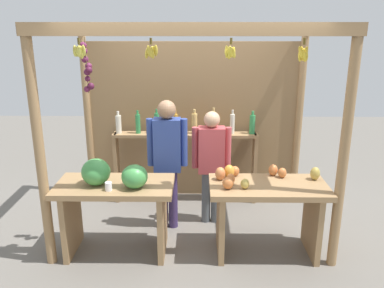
{
  "coord_description": "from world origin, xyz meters",
  "views": [
    {
      "loc": [
        0.06,
        -4.59,
        2.46
      ],
      "look_at": [
        0.0,
        -0.18,
        1.11
      ],
      "focal_mm": 37.29,
      "sensor_mm": 36.0,
      "label": 1
    }
  ],
  "objects": [
    {
      "name": "vendor_woman",
      "position": [
        0.23,
        0.05,
        0.85
      ],
      "size": [
        0.48,
        0.2,
        1.44
      ],
      "rotation": [
        0.0,
        0.0,
        -0.05
      ],
      "color": "#575E65",
      "rests_on": "ground"
    },
    {
      "name": "bottle_shelf_unit",
      "position": [
        -0.1,
        0.67,
        0.82
      ],
      "size": [
        1.99,
        0.22,
        1.36
      ],
      "color": "#99754C",
      "rests_on": "ground"
    },
    {
      "name": "market_stall",
      "position": [
        -0.01,
        0.42,
        1.42
      ],
      "size": [
        3.1,
        1.89,
        2.46
      ],
      "color": "#99754C",
      "rests_on": "ground"
    },
    {
      "name": "vendor_man",
      "position": [
        -0.29,
        -0.1,
        0.96
      ],
      "size": [
        0.48,
        0.22,
        1.61
      ],
      "rotation": [
        0.0,
        0.0,
        0.05
      ],
      "color": "#3E2F60",
      "rests_on": "ground"
    },
    {
      "name": "fruit_counter_left",
      "position": [
        -0.82,
        -0.69,
        0.69
      ],
      "size": [
        1.25,
        0.64,
        1.1
      ],
      "color": "#99754C",
      "rests_on": "ground"
    },
    {
      "name": "ground_plane",
      "position": [
        0.0,
        0.0,
        0.0
      ],
      "size": [
        12.0,
        12.0,
        0.0
      ],
      "primitive_type": "plane",
      "color": "slate",
      "rests_on": "ground"
    },
    {
      "name": "fruit_counter_right",
      "position": [
        0.8,
        -0.66,
        0.6
      ],
      "size": [
        1.25,
        0.64,
        0.96
      ],
      "color": "#99754C",
      "rests_on": "ground"
    }
  ]
}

